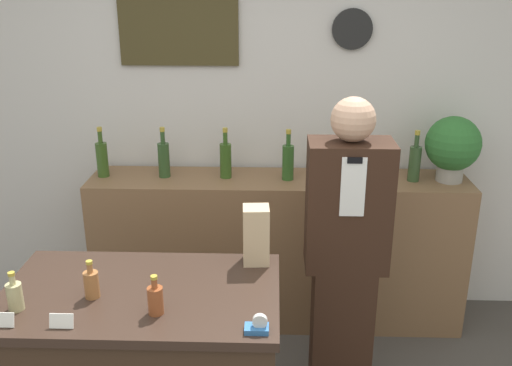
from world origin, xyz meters
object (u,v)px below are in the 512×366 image
(shopkeeper, at_px, (345,255))
(tape_dispenser, at_px, (258,326))
(paper_bag, at_px, (256,235))
(potted_plant, at_px, (453,146))

(shopkeeper, bearing_deg, tape_dispenser, -116.31)
(paper_bag, xyz_separation_m, tape_dispenser, (0.02, -0.54, -0.11))
(shopkeeper, xyz_separation_m, potted_plant, (0.70, 0.69, 0.40))
(potted_plant, bearing_deg, paper_bag, -138.87)
(paper_bag, bearing_deg, shopkeeper, 35.26)
(potted_plant, bearing_deg, tape_dispenser, -126.07)
(paper_bag, bearing_deg, tape_dispenser, -87.45)
(shopkeeper, xyz_separation_m, tape_dispenser, (-0.43, -0.86, 0.15))
(paper_bag, distance_m, tape_dispenser, 0.56)
(shopkeeper, distance_m, paper_bag, 0.61)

